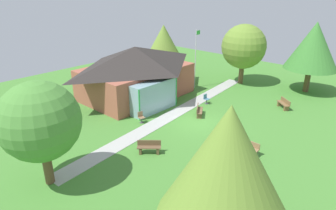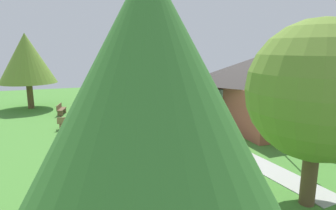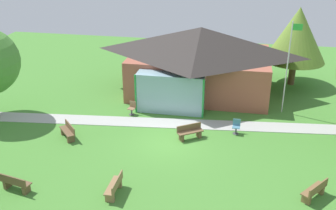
% 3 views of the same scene
% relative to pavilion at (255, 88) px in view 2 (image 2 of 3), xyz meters
% --- Properties ---
extents(ground_plane, '(44.00, 44.00, 0.00)m').
position_rel_pavilion_xyz_m(ground_plane, '(-0.73, -7.75, -2.46)').
color(ground_plane, '#478433').
extents(pavilion, '(10.63, 8.20, 4.74)m').
position_rel_pavilion_xyz_m(pavilion, '(0.00, 0.00, 0.00)').
color(pavilion, '#A35642').
rests_on(pavilion, ground_plane).
extents(footpath, '(23.04, 3.61, 0.03)m').
position_rel_pavilion_xyz_m(footpath, '(-0.73, -5.42, -2.45)').
color(footpath, '#ADADA8').
rests_on(footpath, ground_plane).
extents(flagpole, '(0.64, 0.08, 5.95)m').
position_rel_pavilion_xyz_m(flagpole, '(5.80, -2.45, 0.81)').
color(flagpole, silver).
rests_on(flagpole, ground_plane).
extents(bench_front_left, '(1.56, 0.75, 0.84)m').
position_rel_pavilion_xyz_m(bench_front_left, '(-6.78, -13.51, -2.06)').
color(bench_front_left, brown).
rests_on(bench_front_left, ground_plane).
extents(bench_front_center, '(0.45, 1.50, 0.84)m').
position_rel_pavilion_xyz_m(bench_front_center, '(-2.25, -12.92, -2.06)').
color(bench_front_center, olive).
rests_on(bench_front_center, ground_plane).
extents(bench_lawn_far_right, '(1.27, 1.45, 0.84)m').
position_rel_pavilion_xyz_m(bench_lawn_far_right, '(6.55, -11.58, -2.06)').
color(bench_lawn_far_right, brown).
rests_on(bench_lawn_far_right, ground_plane).
extents(bench_rear_near_path, '(1.49, 1.20, 0.84)m').
position_rel_pavilion_xyz_m(bench_rear_near_path, '(0.36, -7.12, -2.06)').
color(bench_rear_near_path, brown).
rests_on(bench_rear_near_path, ground_plane).
extents(bench_mid_left, '(1.33, 1.41, 0.84)m').
position_rel_pavilion_xyz_m(bench_mid_left, '(-6.47, -8.33, -2.06)').
color(bench_mid_left, brown).
rests_on(bench_mid_left, ground_plane).
extents(patio_chair_west, '(0.52, 0.52, 0.86)m').
position_rel_pavilion_xyz_m(patio_chair_west, '(-3.73, -4.62, -2.05)').
color(patio_chair_west, '#8C6B4C').
rests_on(patio_chair_west, ground_plane).
extents(patio_chair_lawn_spare, '(0.46, 0.46, 0.86)m').
position_rel_pavilion_xyz_m(patio_chair_lawn_spare, '(2.93, -5.99, -2.05)').
color(patio_chair_lawn_spare, teal).
rests_on(patio_chair_lawn_spare, ground_plane).
extents(tree_east_hedge, '(4.60, 4.60, 6.28)m').
position_rel_pavilion_xyz_m(tree_east_hedge, '(10.33, -5.22, 1.51)').
color(tree_east_hedge, brown).
rests_on(tree_east_hedge, ground_plane).
extents(tree_lawn_corner, '(4.78, 4.78, 6.58)m').
position_rel_pavilion_xyz_m(tree_lawn_corner, '(-10.26, -16.09, 1.95)').
color(tree_lawn_corner, brown).
rests_on(tree_lawn_corner, ground_plane).
extents(tree_west_hedge, '(4.12, 4.12, 5.72)m').
position_rel_pavilion_xyz_m(tree_west_hedge, '(-12.22, -6.54, 1.18)').
color(tree_west_hedge, brown).
rests_on(tree_west_hedge, ground_plane).
extents(tree_far_east, '(4.96, 4.96, 6.82)m').
position_rel_pavilion_xyz_m(tree_far_east, '(12.35, -11.40, 2.11)').
color(tree_far_east, brown).
rests_on(tree_far_east, ground_plane).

